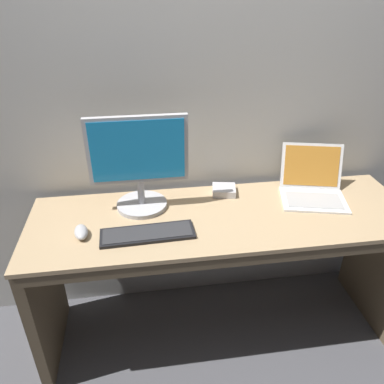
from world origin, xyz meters
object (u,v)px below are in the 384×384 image
at_px(computer_mouse, 81,232).
at_px(wired_keyboard, 148,234).
at_px(external_drive_box, 224,190).
at_px(external_monitor, 139,164).
at_px(laptop_white, 312,184).

bearing_deg(computer_mouse, wired_keyboard, -17.21).
relative_size(wired_keyboard, computer_mouse, 3.80).
distance_m(computer_mouse, external_drive_box, 0.76).
relative_size(external_monitor, computer_mouse, 4.27).
bearing_deg(external_monitor, laptop_white, 0.33).
relative_size(laptop_white, external_drive_box, 3.24).
bearing_deg(wired_keyboard, external_monitor, 94.05).
xyz_separation_m(external_monitor, wired_keyboard, (0.02, -0.24, -0.23)).
distance_m(laptop_white, external_monitor, 0.90).
height_order(laptop_white, external_monitor, external_monitor).
height_order(wired_keyboard, computer_mouse, computer_mouse).
distance_m(wired_keyboard, computer_mouse, 0.29).
bearing_deg(computer_mouse, external_drive_box, 11.62).
relative_size(external_monitor, external_drive_box, 3.95).
bearing_deg(external_drive_box, computer_mouse, -158.38).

